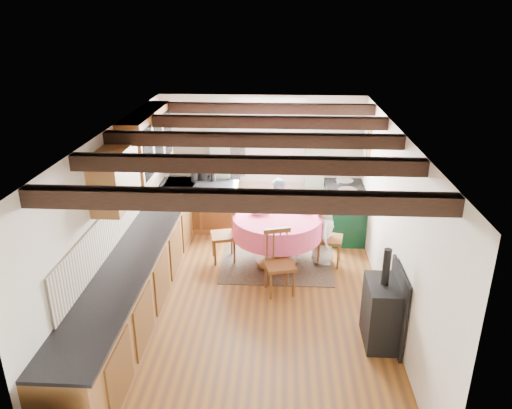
# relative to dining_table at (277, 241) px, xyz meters

# --- Properties ---
(floor) EXTENTS (3.60, 5.50, 0.00)m
(floor) POSITION_rel_dining_table_xyz_m (-0.31, -1.14, -0.41)
(floor) COLOR brown
(floor) RESTS_ON ground
(ceiling) EXTENTS (3.60, 5.50, 0.00)m
(ceiling) POSITION_rel_dining_table_xyz_m (-0.31, -1.14, 1.99)
(ceiling) COLOR white
(ceiling) RESTS_ON ground
(wall_back) EXTENTS (3.60, 0.00, 2.40)m
(wall_back) POSITION_rel_dining_table_xyz_m (-0.31, 1.61, 0.79)
(wall_back) COLOR silver
(wall_back) RESTS_ON ground
(wall_front) EXTENTS (3.60, 0.00, 2.40)m
(wall_front) POSITION_rel_dining_table_xyz_m (-0.31, -3.89, 0.79)
(wall_front) COLOR silver
(wall_front) RESTS_ON ground
(wall_left) EXTENTS (0.00, 5.50, 2.40)m
(wall_left) POSITION_rel_dining_table_xyz_m (-2.11, -1.14, 0.79)
(wall_left) COLOR silver
(wall_left) RESTS_ON ground
(wall_right) EXTENTS (0.00, 5.50, 2.40)m
(wall_right) POSITION_rel_dining_table_xyz_m (1.49, -1.14, 0.79)
(wall_right) COLOR silver
(wall_right) RESTS_ON ground
(beam_a) EXTENTS (3.60, 0.16, 0.16)m
(beam_a) POSITION_rel_dining_table_xyz_m (-0.31, -3.14, 1.90)
(beam_a) COLOR black
(beam_a) RESTS_ON ceiling
(beam_b) EXTENTS (3.60, 0.16, 0.16)m
(beam_b) POSITION_rel_dining_table_xyz_m (-0.31, -2.14, 1.90)
(beam_b) COLOR black
(beam_b) RESTS_ON ceiling
(beam_c) EXTENTS (3.60, 0.16, 0.16)m
(beam_c) POSITION_rel_dining_table_xyz_m (-0.31, -1.14, 1.90)
(beam_c) COLOR black
(beam_c) RESTS_ON ceiling
(beam_d) EXTENTS (3.60, 0.16, 0.16)m
(beam_d) POSITION_rel_dining_table_xyz_m (-0.31, -0.14, 1.90)
(beam_d) COLOR black
(beam_d) RESTS_ON ceiling
(beam_e) EXTENTS (3.60, 0.16, 0.16)m
(beam_e) POSITION_rel_dining_table_xyz_m (-0.31, 0.86, 1.90)
(beam_e) COLOR black
(beam_e) RESTS_ON ceiling
(splash_left) EXTENTS (0.02, 4.50, 0.55)m
(splash_left) POSITION_rel_dining_table_xyz_m (-2.09, -0.84, 0.79)
(splash_left) COLOR beige
(splash_left) RESTS_ON wall_left
(splash_back) EXTENTS (1.40, 0.02, 0.55)m
(splash_back) POSITION_rel_dining_table_xyz_m (-1.31, 1.59, 0.79)
(splash_back) COLOR beige
(splash_back) RESTS_ON wall_back
(base_cabinet_left) EXTENTS (0.60, 5.30, 0.88)m
(base_cabinet_left) POSITION_rel_dining_table_xyz_m (-1.81, -1.14, 0.03)
(base_cabinet_left) COLOR brown
(base_cabinet_left) RESTS_ON floor
(base_cabinet_back) EXTENTS (1.30, 0.60, 0.88)m
(base_cabinet_back) POSITION_rel_dining_table_xyz_m (-1.36, 1.31, 0.03)
(base_cabinet_back) COLOR brown
(base_cabinet_back) RESTS_ON floor
(worktop_left) EXTENTS (0.64, 5.30, 0.04)m
(worktop_left) POSITION_rel_dining_table_xyz_m (-1.79, -1.14, 0.49)
(worktop_left) COLOR black
(worktop_left) RESTS_ON base_cabinet_left
(worktop_back) EXTENTS (1.30, 0.64, 0.04)m
(worktop_back) POSITION_rel_dining_table_xyz_m (-1.36, 1.29, 0.49)
(worktop_back) COLOR black
(worktop_back) RESTS_ON base_cabinet_back
(wall_cabinet_glass) EXTENTS (0.34, 1.80, 0.90)m
(wall_cabinet_glass) POSITION_rel_dining_table_xyz_m (-1.94, 0.06, 1.54)
(wall_cabinet_glass) COLOR brown
(wall_cabinet_glass) RESTS_ON wall_left
(wall_cabinet_solid) EXTENTS (0.34, 0.90, 0.70)m
(wall_cabinet_solid) POSITION_rel_dining_table_xyz_m (-1.94, -1.44, 1.49)
(wall_cabinet_solid) COLOR brown
(wall_cabinet_solid) RESTS_ON wall_left
(window_frame) EXTENTS (1.34, 0.03, 1.54)m
(window_frame) POSITION_rel_dining_table_xyz_m (-0.21, 1.60, 1.19)
(window_frame) COLOR white
(window_frame) RESTS_ON wall_back
(window_pane) EXTENTS (1.20, 0.01, 1.40)m
(window_pane) POSITION_rel_dining_table_xyz_m (-0.21, 1.60, 1.19)
(window_pane) COLOR white
(window_pane) RESTS_ON wall_back
(curtain_left) EXTENTS (0.35, 0.10, 2.10)m
(curtain_left) POSITION_rel_dining_table_xyz_m (-1.06, 1.51, 0.69)
(curtain_left) COLOR silver
(curtain_left) RESTS_ON wall_back
(curtain_right) EXTENTS (0.35, 0.10, 2.10)m
(curtain_right) POSITION_rel_dining_table_xyz_m (0.64, 1.51, 0.69)
(curtain_right) COLOR silver
(curtain_right) RESTS_ON wall_back
(curtain_rod) EXTENTS (2.00, 0.03, 0.03)m
(curtain_rod) POSITION_rel_dining_table_xyz_m (-0.21, 1.51, 1.79)
(curtain_rod) COLOR black
(curtain_rod) RESTS_ON wall_back
(wall_picture) EXTENTS (0.04, 0.50, 0.60)m
(wall_picture) POSITION_rel_dining_table_xyz_m (1.46, 1.16, 1.29)
(wall_picture) COLOR gold
(wall_picture) RESTS_ON wall_right
(wall_plate) EXTENTS (0.30, 0.02, 0.30)m
(wall_plate) POSITION_rel_dining_table_xyz_m (0.74, 1.58, 1.29)
(wall_plate) COLOR silver
(wall_plate) RESTS_ON wall_back
(rug) EXTENTS (1.73, 1.34, 0.01)m
(rug) POSITION_rel_dining_table_xyz_m (-0.00, 0.00, -0.41)
(rug) COLOR black
(rug) RESTS_ON floor
(dining_table) EXTENTS (1.37, 1.37, 0.83)m
(dining_table) POSITION_rel_dining_table_xyz_m (0.00, 0.00, 0.00)
(dining_table) COLOR #F56587
(dining_table) RESTS_ON floor
(chair_near) EXTENTS (0.50, 0.51, 0.94)m
(chair_near) POSITION_rel_dining_table_xyz_m (0.05, -0.83, 0.05)
(chair_near) COLOR brown
(chair_near) RESTS_ON floor
(chair_left) EXTENTS (0.50, 0.48, 0.93)m
(chair_left) POSITION_rel_dining_table_xyz_m (-0.85, 0.10, 0.05)
(chair_left) COLOR brown
(chair_left) RESTS_ON floor
(chair_right) EXTENTS (0.48, 0.46, 0.93)m
(chair_right) POSITION_rel_dining_table_xyz_m (0.83, 0.07, 0.05)
(chair_right) COLOR brown
(chair_right) RESTS_ON floor
(aga_range) EXTENTS (0.66, 1.02, 0.94)m
(aga_range) POSITION_rel_dining_table_xyz_m (1.16, 1.10, 0.06)
(aga_range) COLOR black
(aga_range) RESTS_ON floor
(cast_iron_stove) EXTENTS (0.38, 0.63, 1.25)m
(cast_iron_stove) POSITION_rel_dining_table_xyz_m (1.27, -1.87, 0.21)
(cast_iron_stove) COLOR black
(cast_iron_stove) RESTS_ON floor
(child_far) EXTENTS (0.49, 0.37, 1.23)m
(child_far) POSITION_rel_dining_table_xyz_m (-0.00, 0.64, 0.20)
(child_far) COLOR #39565F
(child_far) RESTS_ON floor
(child_right) EXTENTS (0.37, 0.54, 1.07)m
(child_right) POSITION_rel_dining_table_xyz_m (0.72, 0.11, 0.12)
(child_right) COLOR white
(child_right) RESTS_ON floor
(bowl_a) EXTENTS (0.31, 0.31, 0.06)m
(bowl_a) POSITION_rel_dining_table_xyz_m (-0.31, 0.08, 0.44)
(bowl_a) COLOR silver
(bowl_a) RESTS_ON dining_table
(bowl_b) EXTENTS (0.19, 0.19, 0.06)m
(bowl_b) POSITION_rel_dining_table_xyz_m (0.43, 0.18, 0.44)
(bowl_b) COLOR silver
(bowl_b) RESTS_ON dining_table
(cup) EXTENTS (0.13, 0.13, 0.10)m
(cup) POSITION_rel_dining_table_xyz_m (-0.17, 0.11, 0.46)
(cup) COLOR silver
(cup) RESTS_ON dining_table
(canister_tall) EXTENTS (0.12, 0.12, 0.21)m
(canister_tall) POSITION_rel_dining_table_xyz_m (-1.49, 1.29, 0.61)
(canister_tall) COLOR #262628
(canister_tall) RESTS_ON worktop_back
(canister_wide) EXTENTS (0.17, 0.17, 0.18)m
(canister_wide) POSITION_rel_dining_table_xyz_m (-1.37, 1.42, 0.60)
(canister_wide) COLOR #262628
(canister_wide) RESTS_ON worktop_back
(canister_slim) EXTENTS (0.10, 0.10, 0.27)m
(canister_slim) POSITION_rel_dining_table_xyz_m (-1.16, 1.32, 0.64)
(canister_slim) COLOR #262628
(canister_slim) RESTS_ON worktop_back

